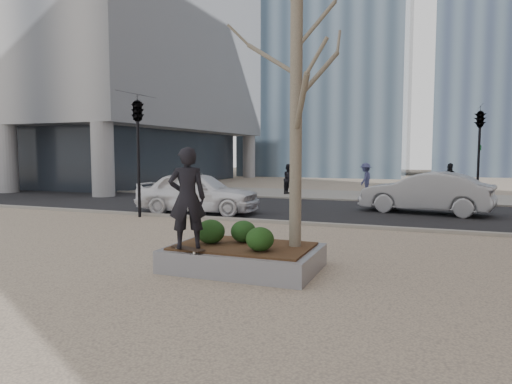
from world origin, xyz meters
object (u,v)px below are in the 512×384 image
at_px(planter, 244,258).
at_px(police_car, 198,192).
at_px(skateboard, 188,250).
at_px(skateboarder, 187,198).

distance_m(planter, police_car, 8.75).
relative_size(skateboard, police_car, 0.16).
relative_size(planter, skateboarder, 1.54).
relative_size(skateboarder, police_car, 0.41).
height_order(skateboarder, police_car, skateboarder).
distance_m(planter, skateboard, 1.18).
bearing_deg(planter, skateboard, -137.14).
bearing_deg(police_car, skateboarder, -158.15).
bearing_deg(planter, police_car, 124.39).
bearing_deg(skateboarder, skateboard, 67.97).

